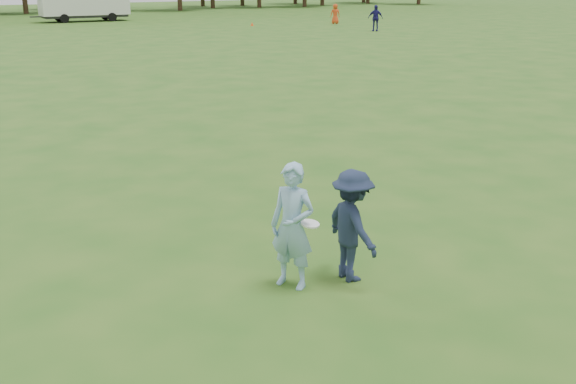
% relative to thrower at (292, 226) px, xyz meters
% --- Properties ---
extents(ground, '(200.00, 200.00, 0.00)m').
position_rel_thrower_xyz_m(ground, '(0.49, 0.06, -0.91)').
color(ground, '#255417').
rests_on(ground, ground).
extents(thrower, '(0.72, 0.80, 1.83)m').
position_rel_thrower_xyz_m(thrower, '(0.00, 0.00, 0.00)').
color(thrower, '#84B1CC').
rests_on(thrower, ground).
extents(defender, '(0.65, 1.09, 1.67)m').
position_rel_thrower_xyz_m(defender, '(0.87, -0.22, -0.08)').
color(defender, '#1B263D').
rests_on(defender, ground).
extents(player_far_b, '(1.15, 1.18, 1.99)m').
position_rel_thrower_xyz_m(player_far_b, '(28.36, 36.04, 0.08)').
color(player_far_b, navy).
rests_on(player_far_b, ground).
extents(player_far_c, '(1.00, 0.83, 1.75)m').
position_rel_thrower_xyz_m(player_far_c, '(30.07, 44.28, -0.04)').
color(player_far_c, '#DE441A').
rests_on(player_far_c, ground).
extents(field_cone, '(0.28, 0.28, 0.30)m').
position_rel_thrower_xyz_m(field_cone, '(22.51, 45.86, -0.76)').
color(field_cone, '#F8400D').
rests_on(field_cone, ground).
extents(disc_in_play, '(0.28, 0.29, 0.08)m').
position_rel_thrower_xyz_m(disc_in_play, '(0.18, -0.19, 0.06)').
color(disc_in_play, white).
rests_on(disc_in_play, ground).
extents(cargo_trailer, '(9.00, 2.75, 3.20)m').
position_rel_thrower_xyz_m(cargo_trailer, '(11.38, 58.66, 0.86)').
color(cargo_trailer, white).
rests_on(cargo_trailer, ground).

